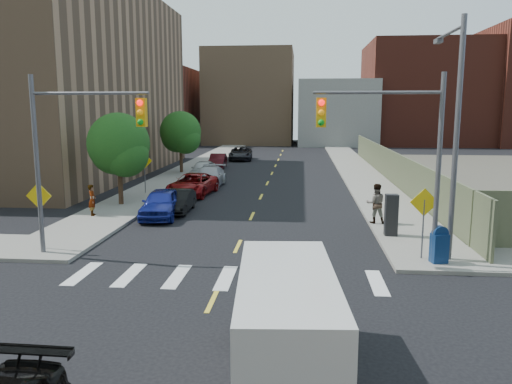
% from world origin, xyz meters
% --- Properties ---
extents(ground, '(160.00, 160.00, 0.00)m').
position_xyz_m(ground, '(0.00, 0.00, 0.00)').
color(ground, black).
rests_on(ground, ground).
extents(sidewalk_nw, '(3.50, 73.00, 0.15)m').
position_xyz_m(sidewalk_nw, '(-7.75, 41.50, 0.07)').
color(sidewalk_nw, gray).
rests_on(sidewalk_nw, ground).
extents(sidewalk_ne, '(3.50, 73.00, 0.15)m').
position_xyz_m(sidewalk_ne, '(7.75, 41.50, 0.07)').
color(sidewalk_ne, gray).
rests_on(sidewalk_ne, ground).
extents(fence_north, '(0.12, 44.00, 2.50)m').
position_xyz_m(fence_north, '(9.60, 28.00, 1.25)').
color(fence_north, '#626446').
rests_on(fence_north, ground).
extents(building_nw, '(22.00, 30.00, 16.00)m').
position_xyz_m(building_nw, '(-22.00, 30.00, 8.00)').
color(building_nw, '#8C6B4C').
rests_on(building_nw, ground).
extents(bg_bldg_west, '(14.00, 18.00, 12.00)m').
position_xyz_m(bg_bldg_west, '(-22.00, 70.00, 6.00)').
color(bg_bldg_west, '#592319').
rests_on(bg_bldg_west, ground).
extents(bg_bldg_midwest, '(14.00, 16.00, 15.00)m').
position_xyz_m(bg_bldg_midwest, '(-6.00, 72.00, 7.50)').
color(bg_bldg_midwest, '#8C6B4C').
rests_on(bg_bldg_midwest, ground).
extents(bg_bldg_center, '(12.00, 16.00, 10.00)m').
position_xyz_m(bg_bldg_center, '(8.00, 70.00, 5.00)').
color(bg_bldg_center, gray).
rests_on(bg_bldg_center, ground).
extents(bg_bldg_east, '(18.00, 18.00, 16.00)m').
position_xyz_m(bg_bldg_east, '(22.00, 72.00, 8.00)').
color(bg_bldg_east, '#592319').
rests_on(bg_bldg_east, ground).
extents(signal_nw, '(4.59, 0.30, 7.00)m').
position_xyz_m(signal_nw, '(-5.98, 6.00, 4.53)').
color(signal_nw, '#59595E').
rests_on(signal_nw, ground).
extents(signal_ne, '(4.59, 0.30, 7.00)m').
position_xyz_m(signal_ne, '(5.98, 6.00, 4.53)').
color(signal_ne, '#59595E').
rests_on(signal_ne, ground).
extents(streetlight_ne, '(0.25, 3.70, 9.00)m').
position_xyz_m(streetlight_ne, '(8.20, 6.90, 5.22)').
color(streetlight_ne, '#59595E').
rests_on(streetlight_ne, ground).
extents(warn_sign_nw, '(1.06, 0.06, 2.83)m').
position_xyz_m(warn_sign_nw, '(-7.80, 6.50, 1.99)').
color(warn_sign_nw, '#59595E').
rests_on(warn_sign_nw, ground).
extents(warn_sign_ne, '(1.06, 0.06, 2.83)m').
position_xyz_m(warn_sign_ne, '(7.20, 6.50, 1.99)').
color(warn_sign_ne, '#59595E').
rests_on(warn_sign_ne, ground).
extents(warn_sign_midwest, '(1.06, 0.06, 2.83)m').
position_xyz_m(warn_sign_midwest, '(-7.80, 20.00, 1.99)').
color(warn_sign_midwest, '#59595E').
rests_on(warn_sign_midwest, ground).
extents(tree_west_near, '(3.66, 3.64, 5.52)m').
position_xyz_m(tree_west_near, '(-8.00, 16.05, 3.48)').
color(tree_west_near, '#332114').
rests_on(tree_west_near, ground).
extents(tree_west_far, '(3.66, 3.64, 5.52)m').
position_xyz_m(tree_west_far, '(-8.00, 31.05, 3.48)').
color(tree_west_far, '#332114').
rests_on(tree_west_far, ground).
extents(parked_car_blue, '(2.11, 4.57, 1.52)m').
position_xyz_m(parked_car_blue, '(-4.77, 13.28, 0.76)').
color(parked_car_blue, navy).
rests_on(parked_car_blue, ground).
extents(parked_car_black, '(1.41, 3.83, 1.25)m').
position_xyz_m(parked_car_black, '(-4.20, 14.68, 0.63)').
color(parked_car_black, black).
rests_on(parked_car_black, ground).
extents(parked_car_red, '(2.91, 5.43, 1.45)m').
position_xyz_m(parked_car_red, '(-4.59, 20.09, 0.73)').
color(parked_car_red, maroon).
rests_on(parked_car_red, ground).
extents(parked_car_silver, '(2.09, 5.06, 1.46)m').
position_xyz_m(parked_car_silver, '(-4.20, 23.93, 0.73)').
color(parked_car_silver, '#A7A9AF').
rests_on(parked_car_silver, ground).
extents(parked_car_white, '(1.79, 4.35, 1.48)m').
position_xyz_m(parked_car_white, '(-5.50, 28.29, 0.74)').
color(parked_car_white, beige).
rests_on(parked_car_white, ground).
extents(parked_car_maroon, '(1.70, 4.24, 1.37)m').
position_xyz_m(parked_car_maroon, '(-5.50, 35.57, 0.69)').
color(parked_car_maroon, '#390B10').
rests_on(parked_car_maroon, ground).
extents(parked_car_grey, '(2.83, 5.52, 1.49)m').
position_xyz_m(parked_car_grey, '(-4.20, 43.27, 0.75)').
color(parked_car_grey, black).
rests_on(parked_car_grey, ground).
extents(cargo_van, '(2.48, 5.34, 2.38)m').
position_xyz_m(cargo_van, '(2.36, -2.13, 1.25)').
color(cargo_van, silver).
rests_on(cargo_van, ground).
extents(mailbox, '(0.65, 0.55, 1.38)m').
position_xyz_m(mailbox, '(7.70, 6.00, 0.82)').
color(mailbox, navy).
rests_on(mailbox, sidewalk_ne).
extents(payphone, '(0.55, 0.46, 1.85)m').
position_xyz_m(payphone, '(6.63, 9.92, 1.07)').
color(payphone, black).
rests_on(payphone, sidewalk_ne).
extents(pedestrian_west, '(0.56, 0.69, 1.65)m').
position_xyz_m(pedestrian_west, '(-8.34, 12.74, 0.97)').
color(pedestrian_west, gray).
rests_on(pedestrian_west, sidewalk_nw).
extents(pedestrian_east, '(0.96, 0.75, 1.96)m').
position_xyz_m(pedestrian_east, '(6.30, 12.32, 1.13)').
color(pedestrian_east, gray).
rests_on(pedestrian_east, sidewalk_ne).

